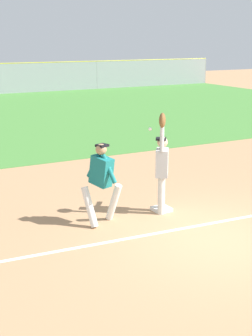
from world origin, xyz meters
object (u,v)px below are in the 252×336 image
(fielder, at_px, (162,164))
(baseball, at_px, (150,129))
(runner, at_px, (101,178))
(parked_car_silver, at_px, (85,77))
(parked_car_blue, at_px, (17,80))
(first_base, at_px, (161,209))

(fielder, relative_size, baseball, 30.81)
(runner, relative_size, parked_car_silver, 0.38)
(runner, xyz_separation_m, parked_car_blue, (6.37, 28.37, -0.32))
(first_base, bearing_deg, baseball, -169.26)
(fielder, bearing_deg, first_base, -91.71)
(baseball, xyz_separation_m, parked_car_blue, (5.21, 28.35, -1.25))
(first_base, height_order, baseball, baseball)
(runner, xyz_separation_m, baseball, (1.16, 0.01, 0.92))
(parked_car_blue, height_order, parked_car_silver, same)
(first_base, xyz_separation_m, baseball, (-0.37, -0.07, 1.88))
(baseball, distance_m, parked_car_silver, 29.96)
(fielder, bearing_deg, parked_car_blue, -64.87)
(first_base, distance_m, fielder, 1.09)
(first_base, distance_m, parked_car_blue, 28.70)
(runner, bearing_deg, parked_car_silver, 47.22)
(runner, bearing_deg, fielder, -20.46)
(fielder, height_order, baseball, fielder)
(baseball, bearing_deg, fielder, -4.98)
(baseball, relative_size, parked_car_blue, 0.02)
(runner, bearing_deg, first_base, -16.86)
(first_base, bearing_deg, fielder, -126.66)
(first_base, xyz_separation_m, runner, (-1.53, -0.08, 0.96))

